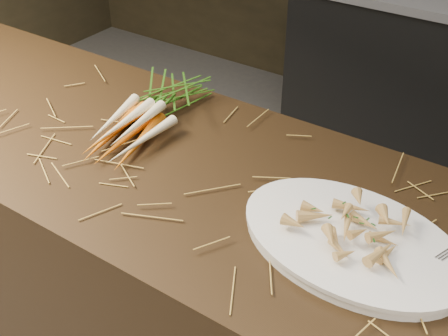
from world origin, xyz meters
name	(u,v)px	position (x,y,z in m)	size (l,w,h in m)	color
main_counter	(199,295)	(0.00, 0.30, 0.45)	(2.40, 0.70, 0.90)	black
straw_bedding	(194,166)	(0.00, 0.30, 0.91)	(1.40, 0.60, 0.02)	olive
root_veg_bunch	(152,106)	(-0.23, 0.42, 0.94)	(0.22, 0.49, 0.09)	#CD611C
serving_platter	(350,242)	(0.42, 0.26, 0.91)	(0.47, 0.31, 0.02)	white
roasted_veg_heap	(353,228)	(0.42, 0.26, 0.95)	(0.23, 0.17, 0.05)	#A37233
serving_fork	(426,282)	(0.59, 0.22, 0.93)	(0.02, 0.18, 0.00)	silver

